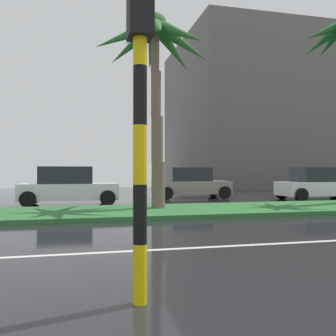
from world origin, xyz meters
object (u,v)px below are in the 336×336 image
at_px(traffic_signal_foreground, 140,59).
at_px(car_in_traffic_second, 191,183).
at_px(car_in_traffic_third, 318,184).
at_px(palm_tree_centre, 155,52).
at_px(car_in_traffic_leading, 68,186).

relative_size(traffic_signal_foreground, car_in_traffic_second, 0.95).
height_order(traffic_signal_foreground, car_in_traffic_third, traffic_signal_foreground).
height_order(palm_tree_centre, traffic_signal_foreground, palm_tree_centre).
bearing_deg(car_in_traffic_second, traffic_signal_foreground, -109.10).
distance_m(traffic_signal_foreground, car_in_traffic_second, 16.73).
bearing_deg(car_in_traffic_third, palm_tree_centre, -159.92).
xyz_separation_m(car_in_traffic_second, car_in_traffic_third, (6.17, -2.89, 0.00)).
height_order(palm_tree_centre, car_in_traffic_third, palm_tree_centre).
bearing_deg(car_in_traffic_third, traffic_signal_foreground, -132.17).
bearing_deg(traffic_signal_foreground, car_in_traffic_leading, -84.78).
bearing_deg(palm_tree_centre, traffic_signal_foreground, -102.63).
height_order(traffic_signal_foreground, car_in_traffic_second, traffic_signal_foreground).
bearing_deg(car_in_traffic_leading, traffic_signal_foreground, -84.78).
height_order(car_in_traffic_leading, car_in_traffic_third, same).
height_order(car_in_traffic_leading, car_in_traffic_second, same).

